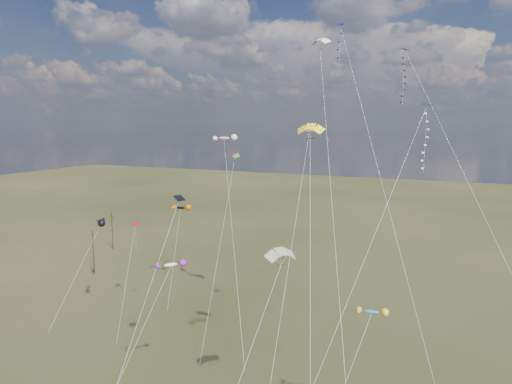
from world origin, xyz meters
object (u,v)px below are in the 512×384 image
at_px(utility_pole_far, 112,230).
at_px(diamond_black_high, 413,93).
at_px(parafoil_yellow, 310,128).
at_px(novelty_black_orange, 181,208).
at_px(utility_pole_near, 93,251).

relative_size(utility_pole_far, diamond_black_high, 0.22).
relative_size(parafoil_yellow, novelty_black_orange, 1.94).
height_order(utility_pole_near, diamond_black_high, diamond_black_high).
bearing_deg(novelty_black_orange, diamond_black_high, -9.02).
xyz_separation_m(parafoil_yellow, novelty_black_orange, (-28.35, 21.10, -13.18)).
height_order(utility_pole_near, novelty_black_orange, novelty_black_orange).
relative_size(utility_pole_far, novelty_black_orange, 0.56).
bearing_deg(utility_pole_near, diamond_black_high, -5.95).
distance_m(diamond_black_high, parafoil_yellow, 17.46).
bearing_deg(utility_pole_near, novelty_black_orange, -0.20).
distance_m(utility_pole_far, parafoil_yellow, 69.53).
relative_size(utility_pole_far, parafoil_yellow, 0.29).
bearing_deg(parafoil_yellow, utility_pole_near, 156.00).
distance_m(utility_pole_far, novelty_black_orange, 32.05).
bearing_deg(diamond_black_high, parafoil_yellow, -114.98).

